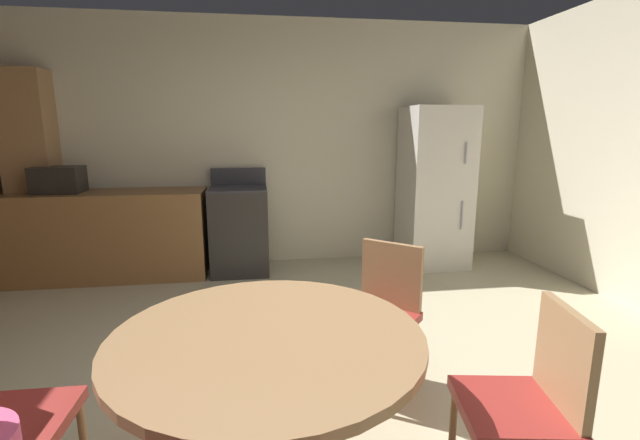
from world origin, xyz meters
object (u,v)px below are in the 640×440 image
at_px(dining_table, 268,371).
at_px(chair_northeast, 382,308).
at_px(refrigerator, 434,188).
at_px(chair_east, 530,398).
at_px(oven_range, 239,229).
at_px(microwave, 58,180).

xyz_separation_m(dining_table, chair_northeast, (0.68, 0.76, -0.10)).
height_order(refrigerator, chair_northeast, refrigerator).
bearing_deg(chair_east, chair_northeast, -61.12).
relative_size(oven_range, dining_table, 0.91).
distance_m(dining_table, chair_northeast, 1.03).
bearing_deg(refrigerator, chair_east, -106.13).
xyz_separation_m(oven_range, dining_table, (0.21, -3.11, 0.14)).
distance_m(refrigerator, chair_northeast, 2.64).
bearing_deg(refrigerator, chair_northeast, -118.70).
bearing_deg(dining_table, chair_northeast, 47.97).
xyz_separation_m(microwave, dining_table, (1.96, -3.10, -0.43)).
relative_size(refrigerator, dining_table, 1.46).
bearing_deg(chair_northeast, oven_range, -117.04).
bearing_deg(microwave, chair_northeast, -41.55).
xyz_separation_m(oven_range, microwave, (-1.75, -0.00, 0.56)).
height_order(oven_range, refrigerator, refrigerator).
bearing_deg(oven_range, chair_northeast, -69.07).
distance_m(oven_range, chair_east, 3.50).
height_order(refrigerator, chair_east, refrigerator).
height_order(oven_range, chair_northeast, oven_range).
distance_m(refrigerator, chair_east, 3.38).
bearing_deg(refrigerator, microwave, 179.26).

